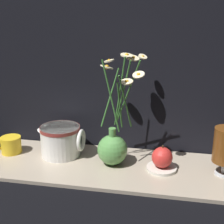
{
  "coord_description": "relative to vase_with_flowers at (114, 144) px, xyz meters",
  "views": [
    {
      "loc": [
        0.18,
        -0.93,
        0.51
      ],
      "look_at": [
        0.0,
        0.0,
        0.2
      ],
      "focal_mm": 50.0,
      "sensor_mm": 36.0,
      "label": 1
    }
  ],
  "objects": [
    {
      "name": "shelf",
      "position": [
        -0.0,
        -0.01,
        -0.08
      ],
      "size": [
        0.88,
        0.3,
        0.01
      ],
      "color": "tan",
      "rests_on": "ground_plane"
    },
    {
      "name": "ceramic_pitcher",
      "position": [
        -0.2,
        0.03,
        -0.01
      ],
      "size": [
        0.17,
        0.14,
        0.12
      ],
      "color": "white",
      "rests_on": "shelf"
    },
    {
      "name": "ground_plane",
      "position": [
        -0.0,
        -0.01,
        -0.08
      ],
      "size": [
        6.0,
        6.0,
        0.0
      ],
      "primitive_type": "plane",
      "color": "black"
    },
    {
      "name": "vase_with_flowers",
      "position": [
        0.0,
        0.0,
        0.0
      ],
      "size": [
        0.17,
        0.17,
        0.37
      ],
      "color": "#59994C",
      "rests_on": "shelf"
    },
    {
      "name": "orange_fruit",
      "position": [
        0.16,
        -0.01,
        -0.03
      ],
      "size": [
        0.07,
        0.07,
        0.08
      ],
      "color": "red",
      "rests_on": "saucer_plate"
    },
    {
      "name": "yellow_mug",
      "position": [
        -0.39,
        0.02,
        -0.04
      ],
      "size": [
        0.08,
        0.07,
        0.06
      ],
      "color": "yellow",
      "rests_on": "shelf"
    },
    {
      "name": "saucer_plate",
      "position": [
        0.16,
        -0.01,
        -0.07
      ],
      "size": [
        0.1,
        0.1,
        0.01
      ],
      "color": "silver",
      "rests_on": "shelf"
    }
  ]
}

